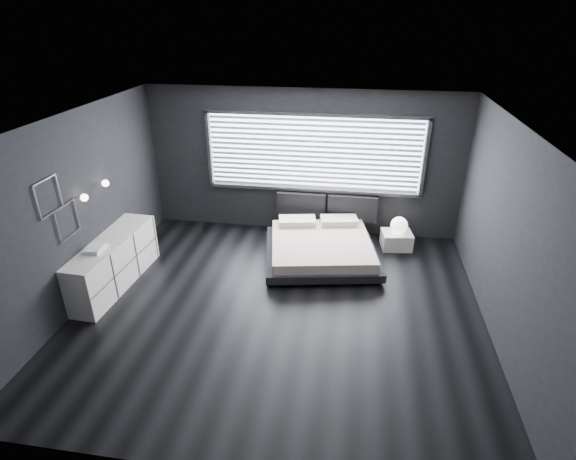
# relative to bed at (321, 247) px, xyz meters

# --- Properties ---
(room) EXTENTS (6.04, 6.00, 2.80)m
(room) POSITION_rel_bed_xyz_m (-0.48, -1.59, 1.17)
(room) COLOR black
(room) RESTS_ON ground
(window) EXTENTS (4.14, 0.09, 1.52)m
(window) POSITION_rel_bed_xyz_m (-0.28, 1.11, 1.38)
(window) COLOR white
(window) RESTS_ON ground
(headboard) EXTENTS (1.96, 0.16, 0.52)m
(headboard) POSITION_rel_bed_xyz_m (0.01, 1.05, 0.34)
(headboard) COLOR black
(headboard) RESTS_ON ground
(sconce_near) EXTENTS (0.18, 0.11, 0.11)m
(sconce_near) POSITION_rel_bed_xyz_m (-3.37, -1.54, 1.37)
(sconce_near) COLOR silver
(sconce_near) RESTS_ON ground
(sconce_far) EXTENTS (0.18, 0.11, 0.11)m
(sconce_far) POSITION_rel_bed_xyz_m (-3.37, -0.94, 1.37)
(sconce_far) COLOR silver
(sconce_far) RESTS_ON ground
(wall_art_upper) EXTENTS (0.01, 0.48, 0.48)m
(wall_art_upper) POSITION_rel_bed_xyz_m (-3.46, -2.14, 1.62)
(wall_art_upper) COLOR #47474C
(wall_art_upper) RESTS_ON ground
(wall_art_lower) EXTENTS (0.01, 0.48, 0.48)m
(wall_art_lower) POSITION_rel_bed_xyz_m (-3.46, -1.89, 1.15)
(wall_art_lower) COLOR #47474C
(wall_art_lower) RESTS_ON ground
(bed) EXTENTS (2.25, 2.18, 0.50)m
(bed) POSITION_rel_bed_xyz_m (0.00, 0.00, 0.00)
(bed) COLOR black
(bed) RESTS_ON ground
(nightstand) EXTENTS (0.60, 0.52, 0.32)m
(nightstand) POSITION_rel_bed_xyz_m (1.37, 0.64, -0.08)
(nightstand) COLOR white
(nightstand) RESTS_ON ground
(orb_lamp) EXTENTS (0.31, 0.31, 0.31)m
(orb_lamp) POSITION_rel_bed_xyz_m (1.39, 0.63, 0.24)
(orb_lamp) COLOR white
(orb_lamp) RESTS_ON nightstand
(dresser) EXTENTS (0.67, 2.04, 0.80)m
(dresser) POSITION_rel_bed_xyz_m (-3.26, -1.34, 0.17)
(dresser) COLOR white
(dresser) RESTS_ON ground
(book_stack) EXTENTS (0.25, 0.33, 0.07)m
(book_stack) POSITION_rel_bed_xyz_m (-3.27, -1.68, 0.60)
(book_stack) COLOR white
(book_stack) RESTS_ON dresser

